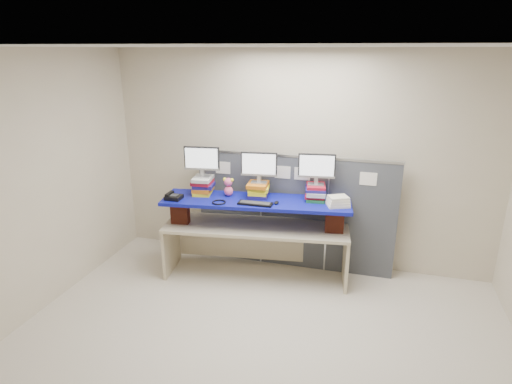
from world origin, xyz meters
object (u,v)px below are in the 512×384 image
(blue_board, at_px, (256,201))
(keyboard, at_px, (255,203))
(monitor_center, at_px, (259,166))
(desk_phone, at_px, (173,197))
(monitor_left, at_px, (202,160))
(desk, at_px, (256,236))
(monitor_right, at_px, (317,167))

(blue_board, distance_m, keyboard, 0.17)
(monitor_center, relative_size, desk_phone, 2.32)
(monitor_left, height_order, monitor_center, monitor_left)
(monitor_left, relative_size, desk_phone, 2.32)
(blue_board, xyz_separation_m, keyboard, (0.04, -0.16, 0.03))
(desk, height_order, desk_phone, desk_phone)
(monitor_right, relative_size, desk_phone, 2.32)
(monitor_left, bearing_deg, keyboard, -21.83)
(blue_board, bearing_deg, desk_phone, -173.14)
(monitor_left, xyz_separation_m, monitor_center, (0.71, 0.09, -0.05))
(desk_phone, bearing_deg, blue_board, 14.90)
(monitor_left, bearing_deg, desk, -9.68)
(keyboard, height_order, desk_phone, desk_phone)
(monitor_right, bearing_deg, monitor_center, -180.00)
(monitor_left, distance_m, monitor_center, 0.71)
(desk, height_order, monitor_right, monitor_right)
(desk, bearing_deg, monitor_center, 80.74)
(blue_board, height_order, keyboard, keyboard)
(monitor_left, distance_m, keyboard, 0.88)
(desk, relative_size, keyboard, 5.67)
(monitor_center, xyz_separation_m, monitor_right, (0.69, 0.09, 0.01))
(desk_phone, bearing_deg, monitor_left, 45.58)
(blue_board, relative_size, monitor_right, 5.17)
(blue_board, xyz_separation_m, monitor_center, (0.00, 0.12, 0.42))
(monitor_left, relative_size, monitor_right, 1.00)
(keyboard, bearing_deg, desk_phone, -175.95)
(blue_board, bearing_deg, monitor_center, 80.74)
(keyboard, bearing_deg, monitor_left, 164.73)
(monitor_left, bearing_deg, monitor_center, -0.00)
(desk, xyz_separation_m, desk_phone, (-0.98, -0.25, 0.51))
(monitor_center, distance_m, desk_phone, 1.11)
(desk, bearing_deg, monitor_right, 9.41)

